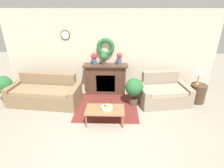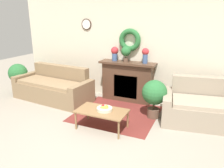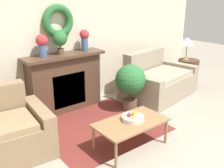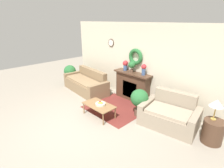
{
  "view_description": "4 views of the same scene",
  "coord_description": "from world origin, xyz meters",
  "px_view_note": "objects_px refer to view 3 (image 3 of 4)",
  "views": [
    {
      "loc": [
        0.22,
        -2.83,
        2.81
      ],
      "look_at": [
        0.1,
        1.45,
        0.85
      ],
      "focal_mm": 28.0,
      "sensor_mm": 36.0,
      "label": 1
    },
    {
      "loc": [
        1.69,
        -2.57,
        2.13
      ],
      "look_at": [
        -0.08,
        1.45,
        0.77
      ],
      "focal_mm": 35.0,
      "sensor_mm": 36.0,
      "label": 2
    },
    {
      "loc": [
        -2.22,
        -1.39,
        2.02
      ],
      "look_at": [
        0.22,
        1.68,
        0.65
      ],
      "focal_mm": 42.0,
      "sensor_mm": 36.0,
      "label": 3
    },
    {
      "loc": [
        3.55,
        -2.09,
        2.79
      ],
      "look_at": [
        -0.25,
        1.65,
        0.8
      ],
      "focal_mm": 28.0,
      "sensor_mm": 36.0,
      "label": 4
    }
  ],
  "objects_px": {
    "side_table_by_loveseat": "(188,72)",
    "table_lamp": "(187,42)",
    "coffee_table": "(131,124)",
    "potted_plant_on_mantel": "(60,40)",
    "vase_on_mantel_right": "(84,38)",
    "vase_on_mantel_left": "(42,44)",
    "fireplace": "(65,82)",
    "fruit_bowl": "(133,118)",
    "loveseat_right": "(157,81)",
    "potted_plant_floor_by_loveseat": "(130,82)"
  },
  "relations": [
    {
      "from": "potted_plant_on_mantel",
      "to": "coffee_table",
      "type": "bearing_deg",
      "value": -85.6
    },
    {
      "from": "side_table_by_loveseat",
      "to": "vase_on_mantel_left",
      "type": "height_order",
      "value": "vase_on_mantel_left"
    },
    {
      "from": "side_table_by_loveseat",
      "to": "table_lamp",
      "type": "height_order",
      "value": "table_lamp"
    },
    {
      "from": "potted_plant_on_mantel",
      "to": "potted_plant_floor_by_loveseat",
      "type": "height_order",
      "value": "potted_plant_on_mantel"
    },
    {
      "from": "table_lamp",
      "to": "vase_on_mantel_right",
      "type": "relative_size",
      "value": 1.37
    },
    {
      "from": "potted_plant_on_mantel",
      "to": "side_table_by_loveseat",
      "type": "bearing_deg",
      "value": -9.8
    },
    {
      "from": "loveseat_right",
      "to": "potted_plant_on_mantel",
      "type": "height_order",
      "value": "potted_plant_on_mantel"
    },
    {
      "from": "vase_on_mantel_right",
      "to": "potted_plant_on_mantel",
      "type": "xyz_separation_m",
      "value": [
        -0.49,
        -0.02,
        0.03
      ]
    },
    {
      "from": "fruit_bowl",
      "to": "potted_plant_on_mantel",
      "type": "relative_size",
      "value": 0.77
    },
    {
      "from": "loveseat_right",
      "to": "potted_plant_on_mantel",
      "type": "xyz_separation_m",
      "value": [
        -1.85,
        0.55,
        0.97
      ]
    },
    {
      "from": "coffee_table",
      "to": "potted_plant_floor_by_loveseat",
      "type": "height_order",
      "value": "potted_plant_floor_by_loveseat"
    },
    {
      "from": "potted_plant_on_mantel",
      "to": "fruit_bowl",
      "type": "bearing_deg",
      "value": -83.77
    },
    {
      "from": "coffee_table",
      "to": "vase_on_mantel_right",
      "type": "xyz_separation_m",
      "value": [
        0.37,
        1.66,
        0.9
      ]
    },
    {
      "from": "potted_plant_floor_by_loveseat",
      "to": "side_table_by_loveseat",
      "type": "bearing_deg",
      "value": 6.5
    },
    {
      "from": "fruit_bowl",
      "to": "vase_on_mantel_left",
      "type": "height_order",
      "value": "vase_on_mantel_left"
    },
    {
      "from": "vase_on_mantel_right",
      "to": "loveseat_right",
      "type": "bearing_deg",
      "value": -22.7
    },
    {
      "from": "fruit_bowl",
      "to": "table_lamp",
      "type": "height_order",
      "value": "table_lamp"
    },
    {
      "from": "side_table_by_loveseat",
      "to": "table_lamp",
      "type": "distance_m",
      "value": 0.71
    },
    {
      "from": "potted_plant_floor_by_loveseat",
      "to": "table_lamp",
      "type": "bearing_deg",
      "value": 8.07
    },
    {
      "from": "fireplace",
      "to": "vase_on_mantel_left",
      "type": "bearing_deg",
      "value": 179.12
    },
    {
      "from": "fireplace",
      "to": "side_table_by_loveseat",
      "type": "bearing_deg",
      "value": -10.25
    },
    {
      "from": "side_table_by_loveseat",
      "to": "vase_on_mantel_left",
      "type": "bearing_deg",
      "value": 170.79
    },
    {
      "from": "fruit_bowl",
      "to": "side_table_by_loveseat",
      "type": "bearing_deg",
      "value": 22.06
    },
    {
      "from": "coffee_table",
      "to": "potted_plant_on_mantel",
      "type": "relative_size",
      "value": 2.51
    },
    {
      "from": "coffee_table",
      "to": "table_lamp",
      "type": "xyz_separation_m",
      "value": [
        2.75,
        1.18,
        0.65
      ]
    },
    {
      "from": "side_table_by_loveseat",
      "to": "potted_plant_floor_by_loveseat",
      "type": "relative_size",
      "value": 0.69
    },
    {
      "from": "coffee_table",
      "to": "table_lamp",
      "type": "bearing_deg",
      "value": 23.29
    },
    {
      "from": "coffee_table",
      "to": "vase_on_mantel_right",
      "type": "height_order",
      "value": "vase_on_mantel_right"
    },
    {
      "from": "side_table_by_loveseat",
      "to": "fireplace",
      "type": "bearing_deg",
      "value": 169.75
    },
    {
      "from": "fireplace",
      "to": "coffee_table",
      "type": "bearing_deg",
      "value": -87.4
    },
    {
      "from": "coffee_table",
      "to": "vase_on_mantel_left",
      "type": "height_order",
      "value": "vase_on_mantel_left"
    },
    {
      "from": "fireplace",
      "to": "fruit_bowl",
      "type": "relative_size",
      "value": 4.78
    },
    {
      "from": "fireplace",
      "to": "vase_on_mantel_right",
      "type": "height_order",
      "value": "vase_on_mantel_right"
    },
    {
      "from": "side_table_by_loveseat",
      "to": "vase_on_mantel_right",
      "type": "height_order",
      "value": "vase_on_mantel_right"
    },
    {
      "from": "coffee_table",
      "to": "vase_on_mantel_left",
      "type": "bearing_deg",
      "value": 104.82
    },
    {
      "from": "vase_on_mantel_left",
      "to": "loveseat_right",
      "type": "bearing_deg",
      "value": -14.69
    },
    {
      "from": "fruit_bowl",
      "to": "potted_plant_floor_by_loveseat",
      "type": "bearing_deg",
      "value": 49.53
    },
    {
      "from": "loveseat_right",
      "to": "potted_plant_floor_by_loveseat",
      "type": "xyz_separation_m",
      "value": [
        -0.91,
        -0.19,
        0.22
      ]
    },
    {
      "from": "coffee_table",
      "to": "vase_on_mantel_right",
      "type": "bearing_deg",
      "value": 77.53
    },
    {
      "from": "vase_on_mantel_left",
      "to": "potted_plant_on_mantel",
      "type": "xyz_separation_m",
      "value": [
        0.31,
        -0.02,
        0.04
      ]
    },
    {
      "from": "fruit_bowl",
      "to": "potted_plant_on_mantel",
      "type": "distance_m",
      "value": 1.85
    },
    {
      "from": "vase_on_mantel_left",
      "to": "potted_plant_on_mantel",
      "type": "height_order",
      "value": "potted_plant_on_mantel"
    },
    {
      "from": "fruit_bowl",
      "to": "potted_plant_on_mantel",
      "type": "bearing_deg",
      "value": 96.23
    },
    {
      "from": "vase_on_mantel_right",
      "to": "potted_plant_on_mantel",
      "type": "relative_size",
      "value": 0.96
    },
    {
      "from": "fireplace",
      "to": "coffee_table",
      "type": "distance_m",
      "value": 1.67
    },
    {
      "from": "vase_on_mantel_left",
      "to": "fireplace",
      "type": "bearing_deg",
      "value": -0.88
    },
    {
      "from": "fruit_bowl",
      "to": "vase_on_mantel_right",
      "type": "relative_size",
      "value": 0.8
    },
    {
      "from": "side_table_by_loveseat",
      "to": "potted_plant_on_mantel",
      "type": "distance_m",
      "value": 3.14
    },
    {
      "from": "vase_on_mantel_left",
      "to": "potted_plant_on_mantel",
      "type": "distance_m",
      "value": 0.32
    },
    {
      "from": "table_lamp",
      "to": "vase_on_mantel_left",
      "type": "xyz_separation_m",
      "value": [
        -3.19,
        0.48,
        0.24
      ]
    }
  ]
}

